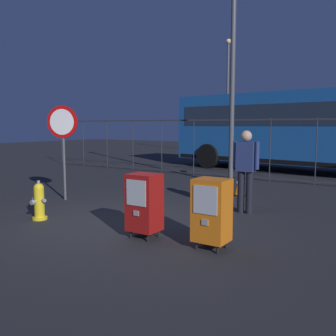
% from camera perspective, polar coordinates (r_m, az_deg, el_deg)
% --- Properties ---
extents(ground_plane, '(60.00, 60.00, 0.00)m').
position_cam_1_polar(ground_plane, '(7.08, -7.46, -8.03)').
color(ground_plane, '#262628').
extents(fire_hydrant, '(0.33, 0.32, 0.75)m').
position_cam_1_polar(fire_hydrant, '(7.48, -19.03, -4.80)').
color(fire_hydrant, yellow).
rests_on(fire_hydrant, ground_plane).
extents(newspaper_box_primary, '(0.48, 0.42, 1.02)m').
position_cam_1_polar(newspaper_box_primary, '(5.40, 6.66, -6.39)').
color(newspaper_box_primary, black).
rests_on(newspaper_box_primary, ground_plane).
extents(newspaper_box_secondary, '(0.48, 0.42, 1.02)m').
position_cam_1_polar(newspaper_box_secondary, '(5.91, -3.64, -5.23)').
color(newspaper_box_secondary, black).
rests_on(newspaper_box_secondary, ground_plane).
extents(stop_sign, '(0.71, 0.31, 2.23)m').
position_cam_1_polar(stop_sign, '(9.16, -15.72, 5.20)').
color(stop_sign, '#4C4F54').
rests_on(stop_sign, ground_plane).
extents(pedestrian, '(0.55, 0.22, 1.67)m').
position_cam_1_polar(pedestrian, '(7.68, 11.74, 0.21)').
color(pedestrian, black).
rests_on(pedestrian, ground_plane).
extents(traffic_cone, '(0.36, 0.36, 0.53)m').
position_cam_1_polar(traffic_cone, '(9.68, 10.79, -2.59)').
color(traffic_cone, black).
rests_on(traffic_cone, ground_plane).
extents(fence_barrier, '(18.03, 0.04, 2.00)m').
position_cam_1_polar(fence_barrier, '(12.51, 12.25, 2.92)').
color(fence_barrier, '#2D2D33').
rests_on(fence_barrier, ground_plane).
extents(bus_near, '(10.74, 3.85, 3.00)m').
position_cam_1_polar(bus_near, '(15.03, 20.63, 5.86)').
color(bus_near, '#19519E').
rests_on(bus_near, ground_plane).
extents(street_light_near_left, '(0.32, 0.32, 6.91)m').
position_cam_1_polar(street_light_near_left, '(23.44, 9.07, 11.93)').
color(street_light_near_left, '#4C4F54').
rests_on(street_light_near_left, ground_plane).
extents(street_light_far_right, '(0.32, 0.32, 7.53)m').
position_cam_1_polar(street_light_far_right, '(11.47, 9.91, 19.32)').
color(street_light_far_right, '#4C4F54').
rests_on(street_light_far_right, ground_plane).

